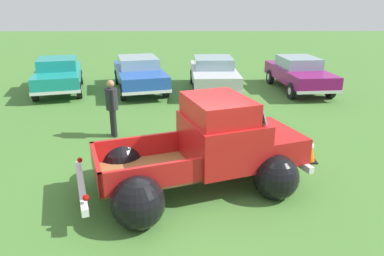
{
  "coord_description": "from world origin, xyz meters",
  "views": [
    {
      "loc": [
        -0.07,
        -6.65,
        3.76
      ],
      "look_at": [
        0.0,
        1.6,
        0.76
      ],
      "focal_mm": 33.05,
      "sensor_mm": 36.0,
      "label": 1
    }
  ],
  "objects_px": {
    "show_car_3": "(299,72)",
    "lane_cone_0": "(272,136)",
    "show_car_1": "(139,72)",
    "spectator_0": "(112,105)",
    "lane_cone_1": "(310,150)",
    "vintage_pickup_truck": "(210,152)",
    "show_car_0": "(58,74)",
    "show_car_2": "(213,73)"
  },
  "relations": [
    {
      "from": "show_car_3",
      "to": "lane_cone_1",
      "type": "distance_m",
      "value": 7.59
    },
    {
      "from": "show_car_0",
      "to": "show_car_2",
      "type": "distance_m",
      "value": 6.66
    },
    {
      "from": "spectator_0",
      "to": "vintage_pickup_truck",
      "type": "bearing_deg",
      "value": -72.08
    },
    {
      "from": "vintage_pickup_truck",
      "to": "show_car_0",
      "type": "relative_size",
      "value": 1.11
    },
    {
      "from": "show_car_3",
      "to": "lane_cone_0",
      "type": "distance_m",
      "value": 6.91
    },
    {
      "from": "show_car_3",
      "to": "lane_cone_0",
      "type": "bearing_deg",
      "value": -27.07
    },
    {
      "from": "lane_cone_0",
      "to": "spectator_0",
      "type": "bearing_deg",
      "value": 169.21
    },
    {
      "from": "show_car_0",
      "to": "show_car_1",
      "type": "relative_size",
      "value": 0.89
    },
    {
      "from": "lane_cone_1",
      "to": "vintage_pickup_truck",
      "type": "bearing_deg",
      "value": -156.05
    },
    {
      "from": "spectator_0",
      "to": "show_car_2",
      "type": "bearing_deg",
      "value": 35.23
    },
    {
      "from": "show_car_0",
      "to": "show_car_2",
      "type": "bearing_deg",
      "value": 76.4
    },
    {
      "from": "show_car_0",
      "to": "show_car_2",
      "type": "relative_size",
      "value": 1.01
    },
    {
      "from": "show_car_2",
      "to": "lane_cone_0",
      "type": "xyz_separation_m",
      "value": [
        1.16,
        -6.37,
        -0.47
      ]
    },
    {
      "from": "show_car_1",
      "to": "spectator_0",
      "type": "height_order",
      "value": "spectator_0"
    },
    {
      "from": "show_car_1",
      "to": "lane_cone_0",
      "type": "distance_m",
      "value": 7.85
    },
    {
      "from": "show_car_3",
      "to": "show_car_0",
      "type": "bearing_deg",
      "value": -94.09
    },
    {
      "from": "lane_cone_0",
      "to": "lane_cone_1",
      "type": "xyz_separation_m",
      "value": [
        0.73,
        -0.95,
        0.0
      ]
    },
    {
      "from": "show_car_0",
      "to": "spectator_0",
      "type": "xyz_separation_m",
      "value": [
        3.4,
        -5.35,
        0.17
      ]
    },
    {
      "from": "show_car_3",
      "to": "lane_cone_0",
      "type": "relative_size",
      "value": 7.24
    },
    {
      "from": "vintage_pickup_truck",
      "to": "show_car_2",
      "type": "distance_m",
      "value": 8.46
    },
    {
      "from": "lane_cone_1",
      "to": "show_car_3",
      "type": "bearing_deg",
      "value": 76.02
    },
    {
      "from": "spectator_0",
      "to": "lane_cone_1",
      "type": "bearing_deg",
      "value": -43.42
    },
    {
      "from": "show_car_0",
      "to": "lane_cone_0",
      "type": "xyz_separation_m",
      "value": [
        7.82,
        -6.19,
        -0.47
      ]
    },
    {
      "from": "show_car_1",
      "to": "lane_cone_0",
      "type": "height_order",
      "value": "show_car_1"
    },
    {
      "from": "show_car_2",
      "to": "lane_cone_1",
      "type": "distance_m",
      "value": 7.58
    },
    {
      "from": "vintage_pickup_truck",
      "to": "spectator_0",
      "type": "bearing_deg",
      "value": 112.48
    },
    {
      "from": "show_car_0",
      "to": "show_car_2",
      "type": "height_order",
      "value": "same"
    },
    {
      "from": "show_car_3",
      "to": "spectator_0",
      "type": "xyz_separation_m",
      "value": [
        -6.98,
        -5.56,
        0.17
      ]
    },
    {
      "from": "show_car_2",
      "to": "lane_cone_1",
      "type": "xyz_separation_m",
      "value": [
        1.9,
        -7.32,
        -0.47
      ]
    },
    {
      "from": "show_car_0",
      "to": "spectator_0",
      "type": "relative_size",
      "value": 2.69
    },
    {
      "from": "vintage_pickup_truck",
      "to": "show_car_1",
      "type": "bearing_deg",
      "value": 87.38
    },
    {
      "from": "vintage_pickup_truck",
      "to": "lane_cone_1",
      "type": "relative_size",
      "value": 7.93
    },
    {
      "from": "vintage_pickup_truck",
      "to": "show_car_2",
      "type": "bearing_deg",
      "value": 66.08
    },
    {
      "from": "spectator_0",
      "to": "lane_cone_1",
      "type": "distance_m",
      "value": 5.49
    },
    {
      "from": "spectator_0",
      "to": "lane_cone_0",
      "type": "bearing_deg",
      "value": -35.06
    },
    {
      "from": "lane_cone_1",
      "to": "show_car_0",
      "type": "bearing_deg",
      "value": 140.16
    },
    {
      "from": "vintage_pickup_truck",
      "to": "show_car_2",
      "type": "xyz_separation_m",
      "value": [
        0.62,
        8.44,
        0.03
      ]
    },
    {
      "from": "show_car_1",
      "to": "show_car_3",
      "type": "xyz_separation_m",
      "value": [
        6.97,
        -0.08,
        -0.0
      ]
    },
    {
      "from": "show_car_3",
      "to": "lane_cone_0",
      "type": "xyz_separation_m",
      "value": [
        -2.56,
        -6.41,
        -0.47
      ]
    },
    {
      "from": "vintage_pickup_truck",
      "to": "show_car_3",
      "type": "distance_m",
      "value": 9.52
    },
    {
      "from": "lane_cone_0",
      "to": "lane_cone_1",
      "type": "bearing_deg",
      "value": -52.36
    },
    {
      "from": "vintage_pickup_truck",
      "to": "lane_cone_0",
      "type": "relative_size",
      "value": 7.93
    }
  ]
}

